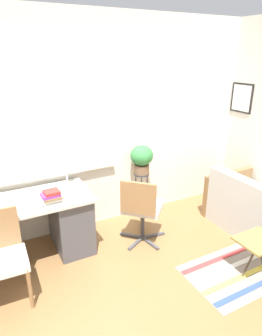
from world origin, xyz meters
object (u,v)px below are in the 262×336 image
Objects in this scene: potted_plant at (142,158)px; folding_stool at (258,243)px; book_stack at (51,197)px; couch_loveseat at (254,210)px; plant_stand at (141,181)px; desk_chair_wooden at (2,255)px; office_chair_swivel at (142,208)px; desk_lamp at (66,161)px.

potted_plant is 1.74m from folding_stool.
folding_stool is at bearing -32.78° from book_stack.
couch_loveseat is at bearing 42.92° from folding_stool.
plant_stand is (1.32, 0.40, -0.23)m from book_stack.
book_stack is at bearing 30.65° from desk_chair_wooden.
book_stack is 0.19× the size of couch_loveseat.
office_chair_swivel reaches higher than couch_loveseat.
book_stack is 0.51× the size of folding_stool.
book_stack is at bearing -162.98° from plant_stand.
desk_chair_wooden is 2.04× the size of folding_stool.
plant_stand is at bearing 107.67° from folding_stool.
potted_plant reaches higher than plant_stand.
plant_stand is at bearing 51.74° from couch_loveseat.
office_chair_swivel is at bearing 74.44° from couch_loveseat.
potted_plant is at bearing 22.77° from desk_chair_wooden.
desk_chair_wooden is at bearing -151.49° from book_stack.
couch_loveseat is at bearing -38.26° from potted_plant.
desk_chair_wooden is (-0.56, -0.30, -0.33)m from book_stack.
plant_stand is (1.04, 0.04, -0.47)m from desk_lamp.
folding_stool is (-0.69, -0.64, 0.10)m from couch_loveseat.
office_chair_swivel is at bearing 8.71° from desk_chair_wooden.
desk_chair_wooden is 2.01m from plant_stand.
book_stack reaches higher than office_chair_swivel.
desk_lamp is at bearing 11.82° from office_chair_swivel.
folding_stool is (0.50, -1.58, -0.20)m from plant_stand.
office_chair_swivel reaches higher than desk_chair_wooden.
book_stack is 0.71m from desk_chair_wooden.
desk_lamp reaches higher than plant_stand.
couch_loveseat reaches higher than folding_stool.
desk_lamp is 0.38× the size of couch_loveseat.
desk_lamp is 0.50× the size of office_chair_swivel.
desk_chair_wooden is 1.00× the size of office_chair_swivel.
desk_lamp reaches higher than book_stack.
office_chair_swivel is 2.04× the size of folding_stool.
book_stack is 1.08m from office_chair_swivel.
office_chair_swivel is (0.74, -0.49, -0.57)m from desk_lamp.
office_chair_swivel is at bearing -119.47° from potted_plant.
office_chair_swivel is 1.56m from couch_loveseat.
desk_lamp is at bearing 135.02° from folding_stool.
potted_plant is (-1.19, 0.94, 0.63)m from couch_loveseat.
desk_lamp is 0.64× the size of plant_stand.
desk_chair_wooden is 2.05m from potted_plant.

